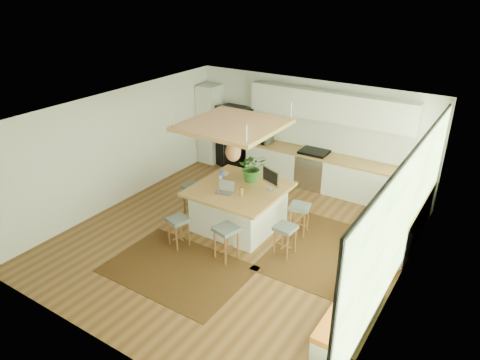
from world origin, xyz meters
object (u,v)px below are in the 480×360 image
Objects in this scene: laptop at (224,188)px; stool_near_left at (179,230)px; fridge at (234,136)px; microwave at (261,135)px; stool_right_back at (299,218)px; monitor at (271,178)px; stool_right_front at (285,239)px; stool_left_side at (194,199)px; stool_near_right at (226,243)px; island at (239,207)px; island_plant at (252,170)px.

stool_near_left is at bearing -126.18° from laptop.
microwave is (0.90, -0.02, 0.19)m from fridge.
stool_right_back reaches higher than stool_near_left.
stool_right_front is at bearing -21.65° from monitor.
stool_left_side reaches higher than stool_right_front.
fridge is 3.41× the size of monitor.
stool_right_front is 1.63m from laptop.
monitor reaches higher than laptop.
stool_right_front is 4.03m from microwave.
stool_near_right is 4.23m from microwave.
fridge is at bearing 125.42° from island.
stool_right_front is at bearing -18.05° from island.
island is 0.98m from monitor.
stool_near_left is 0.91× the size of stool_near_right.
stool_near_right is 1.97m from stool_left_side.
fridge is 3.39m from island.
island is at bearing -35.59° from fridge.
stool_right_front is at bearing -12.42° from laptop.
fridge is at bearing 121.67° from stool_near_right.
monitor is (-0.63, -0.15, 0.83)m from stool_right_back.
island_plant reaches higher than microwave.
stool_left_side is at bearing -146.47° from monitor.
stool_near_right reaches higher than stool_right_front.
monitor reaches higher than island.
island reaches higher than stool_right_back.
microwave is 0.88× the size of island_plant.
island is (1.94, -2.73, -0.46)m from fridge.
monitor reaches higher than stool_right_front.
monitor is (0.72, 0.65, 0.14)m from laptop.
laptop is (-1.47, 0.07, 0.70)m from stool_right_front.
monitor reaches higher than stool_near_right.
stool_right_back is at bearing 98.14° from stool_right_front.
monitor is 0.57m from island_plant.
stool_near_left is 1.11× the size of microwave.
stool_near_right is 1.22× the size of microwave.
stool_right_front is 1.79× the size of laptop.
stool_left_side reaches higher than stool_near_left.
stool_near_right is at bearing -61.59° from microwave.
stool_right_front is (3.29, -3.17, -0.57)m from fridge.
fridge is 2.51× the size of stool_near_right.
stool_right_back is 1.32× the size of monitor.
stool_left_side is at bearing -55.86° from fridge.
laptop is (1.06, -0.30, 0.70)m from stool_left_side.
stool_near_left is at bearing -52.65° from fridge.
microwave reaches higher than stool_near_right.
fridge is 2.46× the size of stool_left_side.
island_plant reaches higher than stool_near_right.
laptop reaches higher than stool_near_left.
laptop reaches higher than stool_left_side.
stool_right_back is at bearing -16.94° from fridge.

